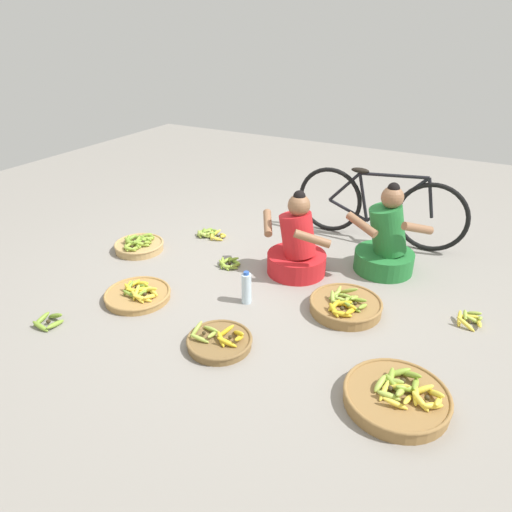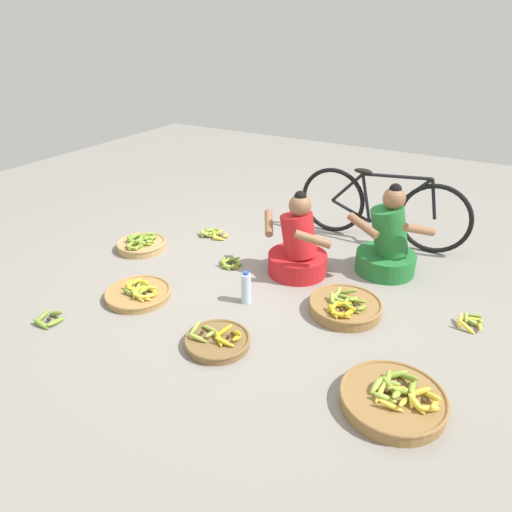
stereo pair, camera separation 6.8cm
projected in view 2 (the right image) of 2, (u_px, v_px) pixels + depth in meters
The scene contains 14 objects.
ground_plane at pixel (268, 283), 3.98m from camera, with size 10.00×10.00×0.00m, color gray.
vendor_woman_front at pixel (298, 248), 4.04m from camera, with size 0.73×0.52×0.76m.
vendor_woman_behind at pixel (388, 245), 4.05m from camera, with size 0.71×0.54×0.82m.
bicycle_leaning at pixel (381, 208), 4.59m from camera, with size 1.70×0.08×0.73m.
banana_basket_back_center at pixel (218, 341), 3.21m from camera, with size 0.46×0.46×0.13m.
banana_basket_near_bicycle at pixel (138, 293), 3.76m from camera, with size 0.53×0.53×0.13m.
banana_basket_front_center at pixel (141, 244), 4.55m from camera, with size 0.47×0.47×0.15m.
banana_basket_near_vendor at pixel (345, 306), 3.56m from camera, with size 0.56×0.56×0.17m.
banana_basket_mid_left at pixel (393, 399), 2.70m from camera, with size 0.62×0.62×0.17m.
loose_bananas_back_left at pixel (49, 319), 3.46m from camera, with size 0.18×0.18×0.09m.
loose_bananas_front_left at pixel (212, 233), 4.84m from camera, with size 0.34×0.23×0.09m.
loose_bananas_mid_right at pixel (471, 321), 3.43m from camera, with size 0.19×0.25×0.09m.
loose_bananas_back_right at pixel (230, 263), 4.25m from camera, with size 0.22×0.22×0.09m.
water_bottle at pixel (246, 288), 3.66m from camera, with size 0.08×0.08×0.28m.
Camera 2 is at (1.63, -3.03, 2.02)m, focal length 32.66 mm.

